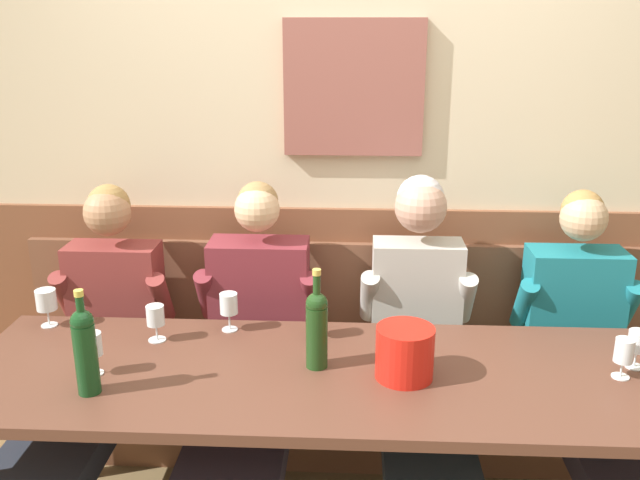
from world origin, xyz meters
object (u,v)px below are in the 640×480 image
at_px(person_right_seat, 89,363).
at_px(wine_bottle_clear_water, 85,348).
at_px(dining_table, 336,390).
at_px(person_center_left_seat, 595,375).
at_px(wine_bottle_amber_mid, 317,327).
at_px(wine_glass_near_bucket, 229,306).
at_px(wine_glass_mid_left, 155,317).
at_px(wine_glass_center_rear, 46,301).
at_px(wine_glass_right_end, 638,342).
at_px(wine_glass_by_bottle, 624,353).
at_px(wine_glass_left_end, 92,345).
at_px(person_left_seat, 422,360).
at_px(person_center_right_seat, 249,364).
at_px(wall_bench, 340,391).
at_px(ice_bucket, 405,353).
at_px(wine_glass_mid_right, 318,315).

bearing_deg(person_right_seat, wine_bottle_clear_water, -67.22).
bearing_deg(dining_table, person_center_left_seat, 16.69).
bearing_deg(wine_bottle_amber_mid, person_center_left_seat, 14.09).
bearing_deg(wine_bottle_amber_mid, wine_glass_near_bucket, 142.29).
distance_m(person_center_left_seat, wine_glass_mid_left, 1.71).
distance_m(person_right_seat, wine_glass_mid_left, 0.41).
relative_size(wine_bottle_clear_water, wine_glass_center_rear, 2.36).
bearing_deg(wine_glass_right_end, wine_glass_by_bottle, -134.77).
xyz_separation_m(wine_glass_mid_left, wine_glass_left_end, (-0.14, -0.26, 0.01)).
height_order(person_left_seat, wine_bottle_amber_mid, person_left_seat).
bearing_deg(wine_bottle_clear_water, person_center_right_seat, 47.49).
relative_size(dining_table, person_right_seat, 2.10).
bearing_deg(wall_bench, wine_bottle_amber_mid, -96.19).
distance_m(dining_table, wine_glass_by_bottle, 0.98).
distance_m(wall_bench, dining_table, 0.78).
distance_m(wall_bench, wine_bottle_amber_mid, 0.90).
relative_size(person_center_left_seat, wine_glass_near_bucket, 8.14).
height_order(person_center_left_seat, wine_glass_mid_left, person_center_left_seat).
bearing_deg(wine_glass_center_rear, wine_bottle_amber_mid, -14.43).
bearing_deg(dining_table, wine_glass_by_bottle, 0.42).
bearing_deg(person_center_left_seat, person_left_seat, 178.73).
height_order(person_left_seat, wine_glass_center_rear, person_left_seat).
bearing_deg(wine_bottle_clear_water, wine_glass_by_bottle, 6.06).
distance_m(wall_bench, ice_bucket, 0.93).
xyz_separation_m(wine_bottle_amber_mid, wine_glass_mid_right, (-0.01, 0.24, -0.06)).
relative_size(wall_bench, ice_bucket, 14.75).
xyz_separation_m(wall_bench, person_center_right_seat, (-0.36, -0.37, 0.32)).
height_order(dining_table, wine_glass_near_bucket, wine_glass_near_bucket).
height_order(ice_bucket, wine_glass_by_bottle, ice_bucket).
xyz_separation_m(person_center_right_seat, wine_glass_mid_right, (0.28, -0.04, 0.24)).
relative_size(person_right_seat, wine_bottle_amber_mid, 3.43).
xyz_separation_m(person_left_seat, wine_glass_center_rear, (-1.48, -0.00, 0.22)).
bearing_deg(person_center_left_seat, dining_table, -163.31).
height_order(person_center_left_seat, wine_glass_right_end, person_center_left_seat).
relative_size(person_center_right_seat, wine_glass_by_bottle, 8.88).
xyz_separation_m(wine_bottle_clear_water, wine_glass_near_bucket, (0.37, 0.49, -0.06)).
distance_m(ice_bucket, wine_glass_right_end, 0.82).
distance_m(person_left_seat, ice_bucket, 0.41).
height_order(wine_bottle_clear_water, wine_glass_by_bottle, wine_bottle_clear_water).
relative_size(person_right_seat, person_center_right_seat, 0.98).
relative_size(ice_bucket, wine_glass_mid_left, 1.40).
xyz_separation_m(dining_table, wine_glass_left_end, (-0.83, -0.06, 0.18)).
bearing_deg(person_center_left_seat, wine_glass_mid_right, -178.29).
bearing_deg(wine_glass_right_end, wall_bench, 150.53).
relative_size(wall_bench, wine_glass_center_rear, 19.13).
distance_m(wine_glass_mid_left, wine_glass_mid_right, 0.61).
bearing_deg(wine_bottle_amber_mid, person_left_seat, 35.37).
xyz_separation_m(ice_bucket, wine_glass_left_end, (-1.06, -0.03, 0.02)).
height_order(ice_bucket, wine_glass_left_end, ice_bucket).
bearing_deg(wine_glass_left_end, person_center_left_seat, 11.17).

